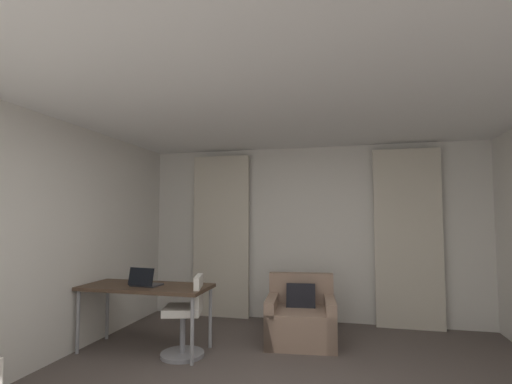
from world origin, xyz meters
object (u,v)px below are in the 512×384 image
armchair (301,319)px  laptop (145,282)px  desk_chair (186,320)px  desk (146,290)px

armchair → laptop: size_ratio=2.61×
armchair → desk_chair: bearing=-147.2°
desk_chair → laptop: (-0.52, -0.00, 0.39)m
armchair → desk: bearing=-157.4°
armchair → desk: armchair is taller
desk → desk_chair: desk_chair is taller
armchair → desk_chair: size_ratio=1.02×
armchair → desk: size_ratio=0.60×
armchair → laptop: laptop is taller
desk → desk_chair: (0.53, -0.05, -0.29)m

